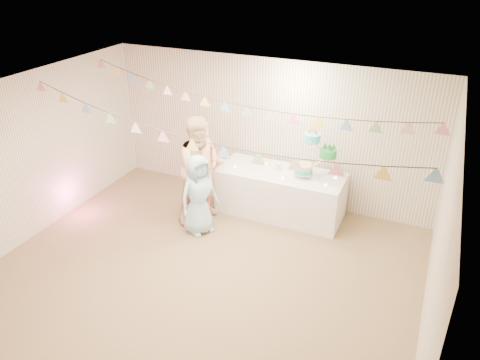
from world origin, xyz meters
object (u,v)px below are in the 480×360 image
at_px(person_adult_b, 201,170).
at_px(cake_stand, 315,158).
at_px(person_child, 199,195).
at_px(table, 280,193).
at_px(person_adult_a, 204,169).

bearing_deg(person_adult_b, cake_stand, -36.42).
bearing_deg(person_adult_b, person_child, -129.62).
relative_size(table, person_child, 1.57).
height_order(person_adult_a, person_adult_b, person_adult_b).
relative_size(table, cake_stand, 2.72).
distance_m(cake_stand, person_child, 1.99).
bearing_deg(cake_stand, person_child, -144.26).
distance_m(table, person_adult_a, 1.40).
bearing_deg(table, cake_stand, 5.19).
distance_m(cake_stand, person_adult_a, 1.86).
xyz_separation_m(cake_stand, person_child, (-1.57, -1.13, -0.46)).
height_order(cake_stand, person_adult_a, person_adult_a).
bearing_deg(person_adult_a, person_adult_b, -165.82).
distance_m(table, person_adult_b, 1.46).
relative_size(person_adult_a, person_adult_b, 0.95).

